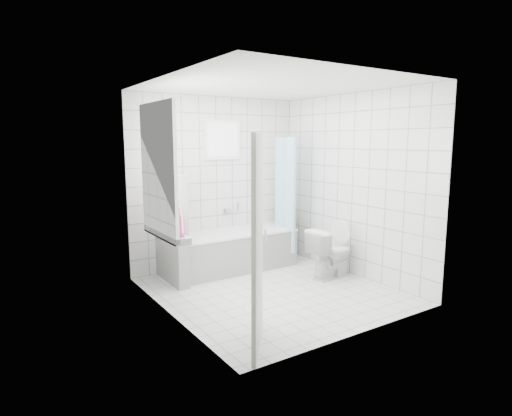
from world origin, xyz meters
TOP-DOWN VIEW (x-y plane):
  - ground at (0.00, 0.00)m, footprint 3.00×3.00m
  - ceiling at (0.00, 0.00)m, footprint 3.00×3.00m
  - wall_back at (0.00, 1.50)m, footprint 2.80×0.02m
  - wall_front at (0.00, -1.50)m, footprint 2.80×0.02m
  - wall_left at (-1.40, 0.00)m, footprint 0.02×3.00m
  - wall_right at (1.40, 0.00)m, footprint 0.02×3.00m
  - window_left at (-1.35, 0.30)m, footprint 0.01×0.90m
  - window_back at (0.10, 1.46)m, footprint 0.50×0.01m
  - window_sill at (-1.31, 0.30)m, footprint 0.18×1.02m
  - door at (-1.00, -1.17)m, footprint 0.53×0.65m
  - bathtub at (0.07, 1.12)m, footprint 1.89×0.77m
  - partition_wall at (-0.94, 1.07)m, footprint 0.15×0.85m
  - tiled_ledge at (1.23, 1.38)m, footprint 0.40×0.24m
  - toilet at (1.03, 0.01)m, footprint 0.74×0.46m
  - curtain_rod at (0.95, 1.10)m, footprint 0.02×0.80m
  - shower_curtain at (0.95, 0.97)m, footprint 0.14×0.48m
  - tub_faucet at (0.17, 1.46)m, footprint 0.18×0.06m
  - sill_bottles at (-1.30, 0.22)m, footprint 0.20×0.79m
  - ledge_bottles at (1.22, 1.33)m, footprint 0.16×0.18m

SIDE VIEW (x-z plane):
  - ground at x=0.00m, z-range 0.00..0.00m
  - tiled_ledge at x=1.23m, z-range 0.00..0.55m
  - bathtub at x=0.07m, z-range 0.00..0.58m
  - toilet at x=1.03m, z-range 0.00..0.72m
  - ledge_bottles at x=1.22m, z-range 0.54..0.80m
  - partition_wall at x=-0.94m, z-range 0.00..1.50m
  - tub_faucet at x=0.17m, z-range 0.82..0.88m
  - window_sill at x=-1.31m, z-range 0.82..0.90m
  - door at x=-1.00m, z-range 0.00..2.00m
  - sill_bottles at x=-1.30m, z-range 0.87..1.20m
  - shower_curtain at x=0.95m, z-range 0.21..1.99m
  - wall_back at x=0.00m, z-range 0.00..2.60m
  - wall_front at x=0.00m, z-range 0.00..2.60m
  - wall_left at x=-1.40m, z-range 0.00..2.60m
  - wall_right at x=1.40m, z-range 0.00..2.60m
  - window_left at x=-1.35m, z-range 0.90..2.30m
  - window_back at x=0.10m, z-range 1.70..2.20m
  - curtain_rod at x=0.95m, z-range 1.99..2.01m
  - ceiling at x=0.00m, z-range 2.60..2.60m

